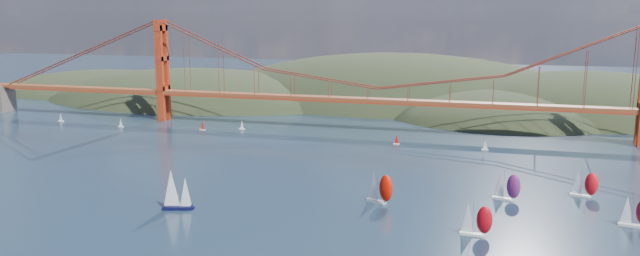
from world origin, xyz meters
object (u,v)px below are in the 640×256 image
Objects in this scene: racer_3 at (584,184)px; racer_rwb at (506,186)px; racer_0 at (379,187)px; racer_2 at (635,211)px; racer_1 at (476,220)px; sloop_navy at (176,190)px.

racer_3 is 0.95× the size of racer_rwb.
racer_0 reaches higher than racer_2.
racer_3 is at bearing 59.65° from racer_1.
racer_2 is (132.44, 21.56, -1.54)m from sloop_navy.
sloop_navy is at bearing -164.16° from racer_2.
racer_1 is 36.66m from racer_rwb.
sloop_navy reaches higher than racer_0.
racer_1 is (30.50, -21.58, -0.56)m from racer_0.
racer_0 is (58.91, 23.49, -1.01)m from sloop_navy.
sloop_navy is 63.42m from racer_0.
racer_3 is at bearing 5.58° from sloop_navy.
racer_2 reaches higher than racer_1.
racer_2 is 0.97× the size of racer_rwb.
racer_0 is at bearing -174.90° from racer_2.
racer_3 is (122.16, 48.32, -1.64)m from sloop_navy.
racer_1 is at bearing -86.29° from racer_rwb.
racer_rwb is (8.17, 35.74, 0.20)m from racer_1.
racer_0 reaches higher than racer_rwb.
racer_0 is 67.96m from racer_3.
racer_2 is at bearing -54.51° from racer_3.
racer_2 is (73.54, -1.93, -0.53)m from racer_0.
racer_3 is (-10.28, 26.77, -0.10)m from racer_2.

